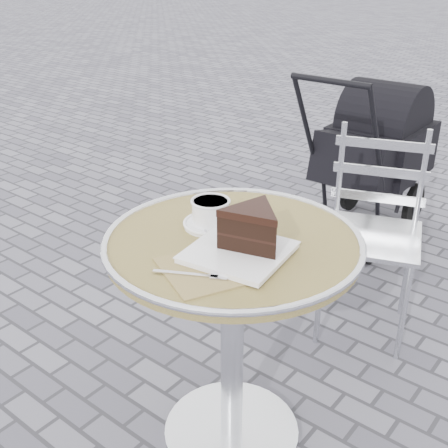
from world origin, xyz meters
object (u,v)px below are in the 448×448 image
Objects in this scene: cafe_table at (233,290)px; bistro_chair at (375,208)px; cappuccino_set at (211,215)px; baby_stroller at (372,159)px; cake_plate_set at (248,233)px.

bistro_chair is (0.03, 0.89, -0.05)m from cafe_table.
cappuccino_set is 0.19× the size of baby_stroller.
cafe_table is at bearing -79.00° from baby_stroller.
cappuccino_set is at bearing -118.80° from bistro_chair.
baby_stroller is at bearing 101.63° from cafe_table.
cafe_table is 0.24m from cake_plate_set.
bistro_chair is (-0.05, 0.93, -0.27)m from cake_plate_set.
cappuccino_set reaches higher than cafe_table.
cappuccino_set is (-0.10, 0.02, 0.20)m from cafe_table.
cappuccino_set is 0.45× the size of cake_plate_set.
cafe_table is at bearing 10.89° from cappuccino_set.
bistro_chair is at bearing 84.82° from cake_plate_set.
cake_plate_set is (0.18, -0.07, 0.02)m from cappuccino_set.
cake_plate_set is 0.42× the size of baby_stroller.
cafe_table is 4.20× the size of cappuccino_set.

